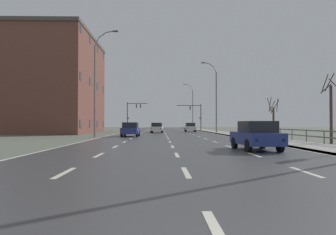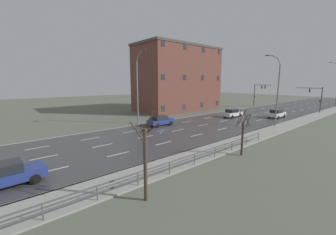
# 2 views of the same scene
# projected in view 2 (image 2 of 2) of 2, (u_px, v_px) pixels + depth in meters

# --- Properties ---
(ground_plane) EXTENTS (160.00, 160.00, 0.12)m
(ground_plane) POSITION_uv_depth(u_px,v_px,m) (233.00, 119.00, 37.50)
(ground_plane) COLOR #5B6051
(road_asphalt_strip) EXTENTS (14.00, 120.00, 0.03)m
(road_asphalt_strip) POSITION_uv_depth(u_px,v_px,m) (264.00, 113.00, 45.15)
(road_asphalt_strip) COLOR #3D3D3F
(road_asphalt_strip) RESTS_ON ground
(sidewalk_right) EXTENTS (3.00, 120.00, 0.12)m
(sidewalk_right) POSITION_uv_depth(u_px,v_px,m) (309.00, 118.00, 38.81)
(sidewalk_right) COLOR gray
(sidewalk_right) RESTS_ON ground
(guardrail) EXTENTS (0.07, 34.40, 1.00)m
(guardrail) POSITION_uv_depth(u_px,v_px,m) (119.00, 183.00, 12.36)
(guardrail) COLOR #515459
(guardrail) RESTS_ON ground
(street_lamp_midground) EXTENTS (2.36, 0.24, 10.60)m
(street_lamp_midground) POSITION_uv_depth(u_px,v_px,m) (277.00, 92.00, 30.55)
(street_lamp_midground) COLOR slate
(street_lamp_midground) RESTS_ON ground
(street_lamp_left_bank) EXTENTS (2.52, 0.24, 11.24)m
(street_lamp_left_bank) POSITION_uv_depth(u_px,v_px,m) (138.00, 89.00, 32.44)
(street_lamp_left_bank) COLOR slate
(street_lamp_left_bank) RESTS_ON ground
(traffic_signal_right) EXTENTS (5.19, 0.36, 5.55)m
(traffic_signal_right) POSITION_uv_depth(u_px,v_px,m) (316.00, 96.00, 44.90)
(traffic_signal_right) COLOR #38383A
(traffic_signal_right) RESTS_ON ground
(traffic_signal_left) EXTENTS (4.45, 0.36, 6.06)m
(traffic_signal_left) POSITION_uv_depth(u_px,v_px,m) (258.00, 91.00, 56.29)
(traffic_signal_left) COLOR #38383A
(traffic_signal_left) RESTS_ON ground
(car_near_right) EXTENTS (2.02, 4.20, 1.57)m
(car_near_right) POSITION_uv_depth(u_px,v_px,m) (232.00, 113.00, 39.39)
(car_near_right) COLOR silver
(car_near_right) RESTS_ON ground
(car_mid_centre) EXTENTS (1.90, 4.13, 1.57)m
(car_mid_centre) POSITION_uv_depth(u_px,v_px,m) (277.00, 114.00, 38.75)
(car_mid_centre) COLOR silver
(car_mid_centre) RESTS_ON ground
(car_far_right) EXTENTS (2.00, 4.18, 1.57)m
(car_far_right) POSITION_uv_depth(u_px,v_px,m) (7.00, 174.00, 13.28)
(car_far_right) COLOR navy
(car_far_right) RESTS_ON ground
(car_near_left) EXTENTS (1.92, 4.14, 1.57)m
(car_near_left) POSITION_uv_depth(u_px,v_px,m) (161.00, 121.00, 31.78)
(car_near_left) COLOR navy
(car_near_left) RESTS_ON ground
(brick_building) EXTENTS (10.30, 20.13, 14.77)m
(brick_building) POSITION_uv_depth(u_px,v_px,m) (178.00, 79.00, 49.15)
(brick_building) COLOR brown
(brick_building) RESTS_ON ground
(bare_tree_near) EXTENTS (1.23, 1.28, 5.11)m
(bare_tree_near) POSITION_uv_depth(u_px,v_px,m) (145.00, 160.00, 11.44)
(bare_tree_near) COLOR #423328
(bare_tree_near) RESTS_ON ground
(bare_tree_mid) EXTENTS (1.19, 1.22, 4.22)m
(bare_tree_mid) POSITION_uv_depth(u_px,v_px,m) (243.00, 134.00, 18.77)
(bare_tree_mid) COLOR #423328
(bare_tree_mid) RESTS_ON ground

